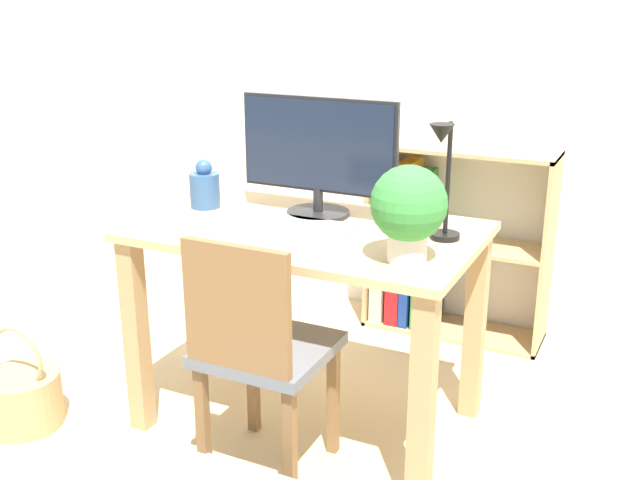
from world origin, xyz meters
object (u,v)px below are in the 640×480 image
keyboard (297,223)px  basket (23,397)px  chair (259,347)px  desk_lamp (444,171)px  vase (205,187)px  monitor (318,152)px  potted_plant (409,208)px  bookshelf (424,247)px

keyboard → basket: (-0.91, -0.50, -0.67)m
chair → desk_lamp: bearing=43.4°
chair → basket: chair is taller
vase → basket: 1.04m
monitor → keyboard: monitor is taller
monitor → potted_plant: 0.57m
potted_plant → chair: size_ratio=0.35×
basket → desk_lamp: bearing=20.3°
basket → vase: bearing=49.2°
desk_lamp → chair: size_ratio=0.47×
basket → keyboard: bearing=28.8°
desk_lamp → monitor: bearing=166.4°
desk_lamp → keyboard: bearing=-177.0°
bookshelf → vase: bearing=-122.0°
keyboard → potted_plant: 0.54m
potted_plant → chair: bearing=-154.9°
vase → chair: (0.48, -0.44, -0.37)m
desk_lamp → bookshelf: bearing=110.1°
vase → potted_plant: potted_plant is taller
potted_plant → basket: bearing=-167.1°
chair → basket: size_ratio=2.15×
potted_plant → monitor: bearing=144.3°
potted_plant → chair: 0.66m
vase → chair: size_ratio=0.22×
desk_lamp → basket: 1.77m
chair → monitor: bearing=96.6°
keyboard → chair: size_ratio=0.48×
monitor → bookshelf: monitor is taller
vase → basket: (-0.48, -0.56, -0.74)m
vase → potted_plant: bearing=-15.0°
desk_lamp → basket: bearing=-159.7°
desk_lamp → chair: bearing=-138.6°
keyboard → desk_lamp: bearing=3.0°
potted_plant → basket: potted_plant is taller
bookshelf → basket: bearing=-125.5°
chair → basket: 1.04m
vase → basket: bearing=-130.8°
monitor → basket: bearing=-144.8°
monitor → desk_lamp: bearing=-13.6°
desk_lamp → potted_plant: desk_lamp is taller
desk_lamp → basket: desk_lamp is taller
keyboard → bookshelf: (0.16, 1.00, -0.37)m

